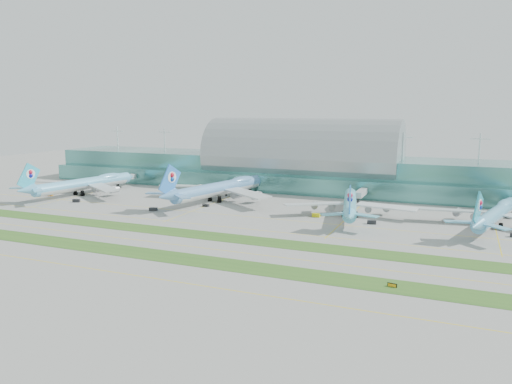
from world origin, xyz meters
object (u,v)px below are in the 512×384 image
at_px(airliner_c, 350,203).
at_px(taxiway_sign_east, 392,285).
at_px(airliner_b, 220,187).
at_px(terminal, 302,165).
at_px(airliner_a, 85,183).
at_px(airliner_d, 496,213).

height_order(airliner_c, taxiway_sign_east, airliner_c).
height_order(airliner_b, taxiway_sign_east, airliner_b).
bearing_deg(airliner_c, terminal, 111.77).
bearing_deg(airliner_a, airliner_b, 19.49).
relative_size(airliner_b, airliner_d, 1.20).
distance_m(airliner_a, taxiway_sign_east, 204.39).
bearing_deg(airliner_c, taxiway_sign_east, -82.33).
distance_m(terminal, airliner_b, 64.18).
height_order(airliner_a, airliner_d, airliner_a).
xyz_separation_m(airliner_c, taxiway_sign_east, (31.02, -88.89, -5.34)).
relative_size(airliner_a, taxiway_sign_east, 28.57).
bearing_deg(terminal, taxiway_sign_east, -64.20).
relative_size(airliner_b, airliner_c, 1.21).
xyz_separation_m(terminal, taxiway_sign_east, (76.06, -157.36, -13.66)).
bearing_deg(airliner_a, terminal, 43.51).
bearing_deg(airliner_c, airliner_d, -10.46).
bearing_deg(airliner_b, airliner_d, 9.16).
relative_size(airliner_a, airliner_c, 1.13).
xyz_separation_m(terminal, airliner_c, (45.04, -68.47, -8.32)).
bearing_deg(airliner_a, airliner_d, 11.43).
distance_m(terminal, airliner_c, 82.38).
bearing_deg(terminal, airliner_a, -147.19).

